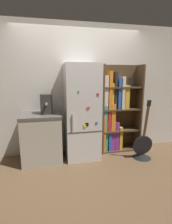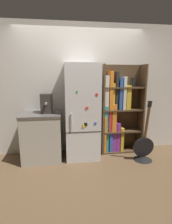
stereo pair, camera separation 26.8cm
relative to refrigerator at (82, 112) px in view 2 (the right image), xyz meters
The scene contains 7 objects.
ground_plane 0.92m from the refrigerator, 89.99° to the right, with size 16.00×16.00×0.00m, color brown.
wall_back 0.51m from the refrigerator, 89.99° to the left, with size 8.00×0.05×2.60m.
refrigerator is the anchor object (origin of this frame).
bookshelf 0.76m from the refrigerator, 11.88° to the left, with size 0.86×0.32×1.81m.
kitchen_counter 0.89m from the refrigerator, behind, with size 0.73×0.63×0.91m.
espresso_machine 0.68m from the refrigerator, behind, with size 0.21×0.28×0.36m.
guitar 1.39m from the refrigerator, 16.33° to the right, with size 0.40×0.36×1.16m.
Camera 2 is at (-0.37, -3.10, 1.59)m, focal length 28.00 mm.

